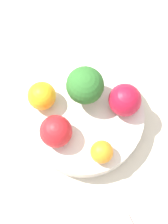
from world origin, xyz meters
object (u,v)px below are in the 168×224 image
Objects in this scene: apple_red at (56,131)px; orange_front at (42,96)px; bowl at (84,117)px; broccoli at (85,86)px; apple_green at (125,100)px; orange_back at (102,152)px.

orange_front is at bearing 115.06° from apple_red.
bowl is at bearing -15.57° from orange_front.
bowl is 2.67× the size of broccoli.
apple_red reaches higher than bowl.
orange_front is at bearing -169.22° from broccoli.
apple_red is 0.13m from apple_green.
broccoli is (0.00, 0.03, 0.07)m from bowl.
apple_green is 0.10m from orange_back.
apple_green is (0.11, 0.06, 0.00)m from apple_red.
broccoli is 0.08m from orange_front.
orange_front is (-0.07, -0.01, -0.02)m from broccoli.
orange_back is (0.03, -0.10, -0.03)m from broccoli.
apple_green is at bearing 15.63° from bowl.
broccoli is at bearing 59.67° from apple_red.
apple_green reaches higher than apple_red.
broccoli is at bearing 107.34° from orange_back.
orange_front is at bearing 139.45° from orange_back.
apple_red is at bearing -151.67° from apple_green.
broccoli is at bearing 10.78° from orange_front.
orange_front reaches higher than bowl.
apple_red is at bearing 159.50° from orange_back.
apple_red is at bearing -120.33° from broccoli.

